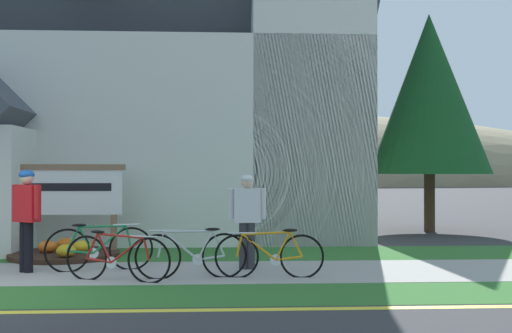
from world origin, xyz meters
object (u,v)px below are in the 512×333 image
bicycle_black (192,254)px  church_sign (70,193)px  roadside_conifer (429,94)px  bicycle_red (99,248)px  cyclist_in_blue_jersey (27,212)px  cyclist_in_green_jersey (247,214)px  bicycle_silver (117,257)px  bicycle_green (270,255)px

bicycle_black → church_sign: bearing=132.3°
roadside_conifer → bicycle_red: bearing=-140.9°
cyclist_in_blue_jersey → cyclist_in_green_jersey: cyclist_in_blue_jersey is taller
bicycle_black → roadside_conifer: (6.29, 7.23, 3.51)m
bicycle_black → cyclist_in_blue_jersey: size_ratio=1.03×
church_sign → bicycle_black: (2.63, -2.89, -0.87)m
bicycle_silver → bicycle_red: size_ratio=0.95×
bicycle_green → cyclist_in_blue_jersey: (-4.02, 0.70, 0.65)m
bicycle_silver → bicycle_red: (-0.48, 1.02, 0.02)m
bicycle_silver → bicycle_green: same height
bicycle_black → bicycle_silver: bicycle_black is taller
roadside_conifer → bicycle_silver: bearing=-135.0°
bicycle_red → church_sign: bearing=116.0°
church_sign → bicycle_black: 4.00m
cyclist_in_green_jersey → roadside_conifer: (5.39, 6.37, 2.94)m
church_sign → bicycle_green: (3.86, -2.90, -0.89)m
bicycle_black → bicycle_green: (1.23, -0.02, -0.01)m
bicycle_silver → bicycle_red: bearing=115.0°
church_sign → roadside_conifer: (8.92, 4.34, 2.64)m
bicycle_red → cyclist_in_green_jersey: (2.52, 0.04, 0.56)m
bicycle_red → cyclist_in_green_jersey: size_ratio=1.08×
cyclist_in_blue_jersey → bicycle_green: bearing=-9.9°
bicycle_red → roadside_conifer: (7.91, 6.42, 3.50)m
church_sign → roadside_conifer: 10.26m
bicycle_silver → bicycle_red: bicycle_red is taller
bicycle_silver → roadside_conifer: size_ratio=0.27×
bicycle_silver → roadside_conifer: (7.43, 7.44, 3.52)m
bicycle_silver → bicycle_green: bearing=4.8°
bicycle_silver → cyclist_in_green_jersey: (2.04, 1.07, 0.58)m
bicycle_silver → bicycle_green: (2.37, 0.20, -0.00)m
cyclist_in_blue_jersey → cyclist_in_green_jersey: size_ratio=1.05×
cyclist_in_green_jersey → bicycle_red: bearing=-179.0°
bicycle_silver → cyclist_in_blue_jersey: bearing=151.4°
church_sign → roadside_conifer: bearing=25.9°
bicycle_black → roadside_conifer: bearing=48.9°
church_sign → bicycle_silver: bearing=-64.3°
bicycle_green → cyclist_in_blue_jersey: cyclist_in_blue_jersey is taller
bicycle_green → roadside_conifer: bearing=55.1°
cyclist_in_blue_jersey → roadside_conifer: roadside_conifer is taller
bicycle_red → roadside_conifer: size_ratio=0.29×
church_sign → cyclist_in_green_jersey: 4.09m
bicycle_red → roadside_conifer: 10.77m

